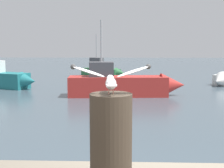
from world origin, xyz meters
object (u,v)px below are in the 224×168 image
Objects in this scene: seagull at (111,78)px; boat_red at (127,84)px; boat_teal at (5,79)px; boat_green at (103,71)px; mooring_post at (111,140)px.

seagull is 0.12× the size of boat_red.
boat_teal is 8.67m from boat_green.
seagull is at bearing -86.07° from boat_green.
mooring_post is at bearing -86.07° from boat_green.
boat_red reaches higher than seagull.
boat_red is (6.99, -2.56, 0.06)m from boat_teal.
boat_green is (-1.76, 9.48, -0.12)m from boat_red.
seagull reaches higher than mooring_post.
boat_red is at bearing -79.49° from boat_green.
seagull is at bearing 94.46° from mooring_post.
boat_red reaches higher than boat_green.
boat_red is 9.64m from boat_green.
boat_green is at bearing 93.93° from mooring_post.
mooring_post is at bearing -91.34° from boat_red.
boat_red is at bearing -20.12° from boat_teal.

